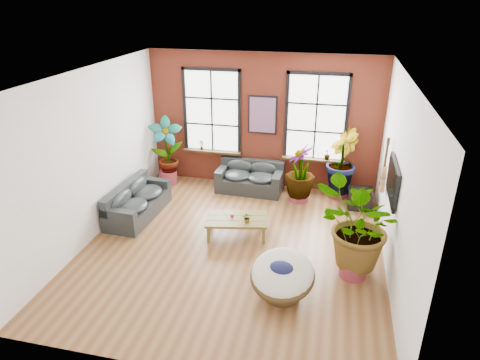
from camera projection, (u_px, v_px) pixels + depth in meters
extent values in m
cube|color=brown|center=(234.00, 247.00, 8.85)|extent=(6.00, 6.50, 0.02)
cube|color=white|center=(232.00, 75.00, 7.42)|extent=(6.00, 6.50, 0.02)
cube|color=#551D14|center=(263.00, 122.00, 11.04)|extent=(6.00, 0.02, 3.50)
cube|color=silver|center=(170.00, 267.00, 5.23)|extent=(6.00, 0.02, 3.50)
cube|color=silver|center=(90.00, 156.00, 8.75)|extent=(0.02, 6.50, 3.50)
cube|color=silver|center=(399.00, 183.00, 7.52)|extent=(0.02, 6.50, 3.50)
cube|color=white|center=(212.00, 112.00, 11.18)|extent=(1.40, 0.02, 2.10)
cube|color=#301F0D|center=(212.00, 151.00, 11.56)|extent=(1.60, 0.22, 0.06)
cube|color=white|center=(316.00, 118.00, 10.63)|extent=(1.40, 0.02, 2.10)
cube|color=#301F0D|center=(313.00, 159.00, 11.01)|extent=(1.60, 0.22, 0.06)
cube|color=black|center=(250.00, 184.00, 11.24)|extent=(1.72, 0.89, 0.38)
cube|color=black|center=(253.00, 166.00, 11.35)|extent=(1.70, 0.27, 0.39)
cube|color=black|center=(222.00, 171.00, 11.30)|extent=(0.23, 0.83, 0.20)
cube|color=black|center=(278.00, 177.00, 10.94)|extent=(0.23, 0.83, 0.20)
ellipsoid|color=black|center=(237.00, 175.00, 11.17)|extent=(0.74, 0.72, 0.22)
ellipsoid|color=black|center=(240.00, 167.00, 11.33)|extent=(0.72, 0.25, 0.38)
ellipsoid|color=black|center=(261.00, 177.00, 11.02)|extent=(0.74, 0.72, 0.22)
ellipsoid|color=black|center=(263.00, 169.00, 11.17)|extent=(0.72, 0.25, 0.38)
cube|color=black|center=(139.00, 208.00, 10.01)|extent=(0.90, 1.96, 0.38)
cube|color=black|center=(125.00, 192.00, 9.93)|extent=(0.29, 1.93, 0.39)
cube|color=black|center=(118.00, 214.00, 9.13)|extent=(0.81, 0.24, 0.20)
cube|color=black|center=(154.00, 182.00, 10.65)|extent=(0.81, 0.24, 0.20)
ellipsoid|color=black|center=(132.00, 206.00, 9.56)|extent=(0.72, 0.87, 0.21)
ellipsoid|color=black|center=(122.00, 200.00, 9.56)|extent=(0.25, 0.85, 0.37)
ellipsoid|color=black|center=(147.00, 192.00, 10.23)|extent=(0.72, 0.87, 0.21)
ellipsoid|color=black|center=(138.00, 186.00, 10.23)|extent=(0.25, 0.85, 0.37)
cube|color=brown|center=(237.00, 219.00, 9.10)|extent=(1.42, 0.98, 0.06)
cube|color=#301F0D|center=(236.00, 221.00, 8.98)|extent=(1.28, 0.26, 0.00)
cube|color=#301F0D|center=(237.00, 215.00, 9.21)|extent=(1.28, 0.26, 0.00)
cube|color=brown|center=(208.00, 235.00, 8.93)|extent=(0.08, 0.08, 0.36)
cube|color=brown|center=(264.00, 235.00, 8.90)|extent=(0.08, 0.08, 0.36)
cube|color=brown|center=(211.00, 221.00, 9.48)|extent=(0.08, 0.08, 0.36)
cube|color=brown|center=(263.00, 221.00, 9.44)|extent=(0.08, 0.08, 0.36)
cylinder|color=#BE2F3D|center=(232.00, 215.00, 9.12)|extent=(0.09, 0.09, 0.08)
cylinder|color=#49341A|center=(282.00, 290.00, 7.37)|extent=(0.72, 0.72, 0.25)
torus|color=#49341A|center=(282.00, 275.00, 7.25)|extent=(1.25, 1.25, 0.50)
ellipsoid|color=silver|center=(283.00, 272.00, 7.23)|extent=(1.22, 1.27, 0.68)
ellipsoid|color=#141740|center=(282.00, 268.00, 7.13)|extent=(0.47, 0.40, 0.19)
cube|color=black|center=(263.00, 115.00, 10.90)|extent=(0.74, 0.04, 0.98)
cube|color=#0C7F8C|center=(262.00, 115.00, 10.87)|extent=(0.66, 0.02, 0.90)
cube|color=black|center=(393.00, 181.00, 7.84)|extent=(0.06, 1.25, 0.72)
cube|color=black|center=(391.00, 181.00, 7.85)|extent=(0.01, 1.15, 0.62)
cylinder|color=#B27F4C|center=(382.00, 184.00, 9.00)|extent=(0.09, 0.38, 0.38)
cylinder|color=#B27F4C|center=(384.00, 173.00, 8.90)|extent=(0.09, 0.30, 0.30)
cylinder|color=black|center=(382.00, 184.00, 9.00)|extent=(0.09, 0.11, 0.11)
cube|color=#301F0D|center=(386.00, 156.00, 8.75)|extent=(0.04, 0.05, 0.55)
cube|color=#301F0D|center=(388.00, 141.00, 8.62)|extent=(0.06, 0.06, 0.14)
cube|color=black|center=(360.00, 199.00, 10.34)|extent=(0.60, 0.51, 0.48)
cylinder|color=maroon|center=(168.00, 177.00, 11.71)|extent=(0.62, 0.62, 0.35)
cylinder|color=maroon|center=(337.00, 189.00, 10.96)|extent=(0.67, 0.67, 0.38)
cylinder|color=maroon|center=(353.00, 267.00, 7.88)|extent=(0.56, 0.56, 0.36)
cylinder|color=maroon|center=(299.00, 193.00, 10.74)|extent=(0.66, 0.66, 0.37)
imported|color=#225917|center=(167.00, 148.00, 11.39)|extent=(1.06, 0.91, 1.70)
imported|color=#225917|center=(340.00, 161.00, 10.65)|extent=(0.93, 1.06, 1.65)
imported|color=#225917|center=(359.00, 228.00, 7.57)|extent=(1.94, 1.99, 1.68)
imported|color=#225917|center=(300.00, 171.00, 10.48)|extent=(0.85, 0.85, 1.32)
imported|color=#225917|center=(247.00, 218.00, 8.89)|extent=(0.23, 0.21, 0.22)
imported|color=#225917|center=(201.00, 145.00, 11.55)|extent=(0.17, 0.17, 0.27)
imported|color=#225917|center=(327.00, 154.00, 10.87)|extent=(0.19, 0.19, 0.27)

